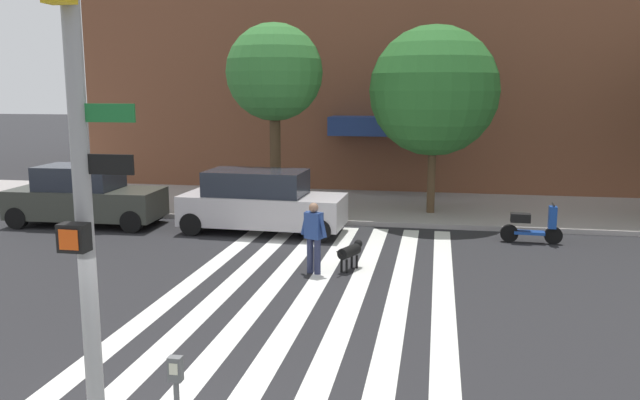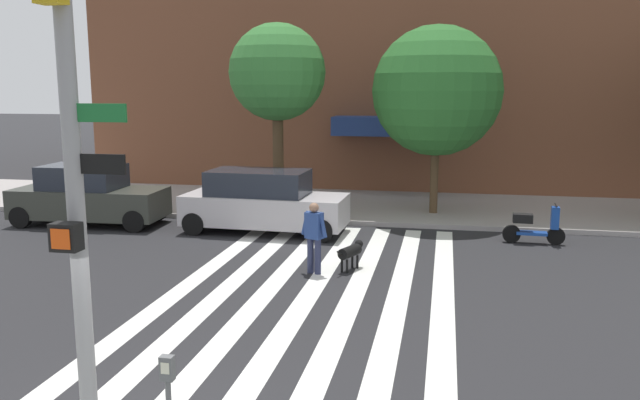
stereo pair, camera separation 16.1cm
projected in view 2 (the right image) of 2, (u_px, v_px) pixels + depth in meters
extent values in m
plane|color=#232326|center=(264.00, 286.00, 13.73)|extent=(160.00, 160.00, 0.00)
cube|color=#9C9693|center=(337.00, 205.00, 22.75)|extent=(80.00, 6.00, 0.15)
cube|color=silver|center=(193.00, 281.00, 14.03)|extent=(0.45, 12.11, 0.01)
cube|color=silver|center=(232.00, 284.00, 13.86)|extent=(0.45, 12.11, 0.01)
cube|color=silver|center=(272.00, 286.00, 13.69)|extent=(0.45, 12.11, 0.01)
cube|color=silver|center=(313.00, 289.00, 13.52)|extent=(0.45, 12.11, 0.01)
cube|color=silver|center=(355.00, 291.00, 13.35)|extent=(0.45, 12.11, 0.01)
cube|color=silver|center=(399.00, 294.00, 13.18)|extent=(0.45, 12.11, 0.01)
cube|color=silver|center=(443.00, 297.00, 13.01)|extent=(0.45, 12.11, 0.01)
cube|color=navy|center=(394.00, 126.00, 24.27)|extent=(4.58, 1.60, 0.70)
cylinder|color=gray|center=(76.00, 203.00, 6.41)|extent=(0.18, 0.18, 5.80)
cube|color=black|center=(66.00, 237.00, 6.27)|extent=(0.28, 0.18, 0.28)
cube|color=#E54C14|center=(60.00, 239.00, 6.17)|extent=(0.20, 0.01, 0.20)
cube|color=#19662D|center=(98.00, 113.00, 6.20)|extent=(0.60, 0.03, 0.18)
cube|color=black|center=(99.00, 164.00, 6.29)|extent=(0.56, 0.03, 0.20)
cube|color=#515456|center=(167.00, 368.00, 6.51)|extent=(0.14, 0.10, 0.26)
cube|color=beige|center=(165.00, 368.00, 6.46)|extent=(0.09, 0.01, 0.12)
cube|color=#363932|center=(90.00, 202.00, 19.77)|extent=(4.67, 1.96, 0.88)
cube|color=#232833|center=(83.00, 177.00, 19.66)|extent=(2.38, 1.67, 0.72)
cylinder|color=black|center=(157.00, 211.00, 20.35)|extent=(0.67, 0.24, 0.66)
cylinder|color=black|center=(134.00, 221.00, 18.75)|extent=(0.67, 0.24, 0.66)
cylinder|color=black|center=(51.00, 207.00, 20.92)|extent=(0.67, 0.24, 0.66)
cylinder|color=black|center=(21.00, 217.00, 19.32)|extent=(0.67, 0.24, 0.66)
cube|color=#BCB6B9|center=(265.00, 209.00, 18.71)|extent=(4.79, 2.00, 0.87)
cube|color=#232833|center=(259.00, 182.00, 18.61)|extent=(2.89, 1.71, 0.71)
cylinder|color=black|center=(334.00, 218.00, 19.15)|extent=(0.67, 0.24, 0.66)
cylinder|color=black|center=(321.00, 230.00, 17.55)|extent=(0.67, 0.24, 0.66)
cylinder|color=black|center=(216.00, 213.00, 19.99)|extent=(0.67, 0.24, 0.66)
cylinder|color=black|center=(194.00, 224.00, 18.39)|extent=(0.67, 0.24, 0.66)
cylinder|color=black|center=(556.00, 236.00, 17.26)|extent=(0.48, 0.12, 0.48)
cylinder|color=black|center=(511.00, 234.00, 17.53)|extent=(0.49, 0.16, 0.48)
cube|color=#194299|center=(532.00, 233.00, 17.40)|extent=(0.81, 0.36, 0.08)
cube|color=black|center=(523.00, 218.00, 17.39)|extent=(0.53, 0.32, 0.24)
cube|color=#194299|center=(555.00, 218.00, 17.18)|extent=(0.21, 0.29, 0.60)
cylinder|color=black|center=(556.00, 205.00, 17.12)|extent=(0.06, 0.50, 0.04)
cylinder|color=#4C3823|center=(278.00, 155.00, 21.30)|extent=(0.36, 0.36, 3.66)
sphere|color=#337533|center=(277.00, 72.00, 20.83)|extent=(3.16, 3.16, 3.16)
cylinder|color=#4C3823|center=(434.00, 170.00, 20.73)|extent=(0.26, 0.26, 2.80)
sphere|color=#286628|center=(437.00, 91.00, 20.29)|extent=(4.13, 4.13, 4.13)
cylinder|color=#282D4C|center=(311.00, 255.00, 14.64)|extent=(0.20, 0.20, 0.82)
cylinder|color=#282D4C|center=(318.00, 257.00, 14.53)|extent=(0.20, 0.20, 0.82)
cube|color=navy|center=(314.00, 225.00, 14.46)|extent=(0.44, 0.37, 0.60)
cylinder|color=navy|center=(305.00, 223.00, 14.59)|extent=(0.24, 0.17, 0.57)
cylinder|color=navy|center=(323.00, 225.00, 14.32)|extent=(0.24, 0.17, 0.57)
sphere|color=#936B51|center=(314.00, 208.00, 14.39)|extent=(0.29, 0.29, 0.22)
cylinder|color=black|center=(350.00, 252.00, 14.80)|extent=(0.50, 0.70, 0.26)
sphere|color=black|center=(359.00, 244.00, 15.12)|extent=(0.26, 0.26, 0.20)
cylinder|color=black|center=(340.00, 253.00, 14.45)|extent=(0.13, 0.23, 0.16)
cylinder|color=black|center=(352.00, 261.00, 15.08)|extent=(0.07, 0.07, 0.32)
cylinder|color=black|center=(357.00, 262.00, 15.00)|extent=(0.07, 0.07, 0.32)
cylinder|color=black|center=(342.00, 266.00, 14.71)|extent=(0.07, 0.07, 0.32)
cylinder|color=black|center=(347.00, 266.00, 14.63)|extent=(0.07, 0.07, 0.32)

